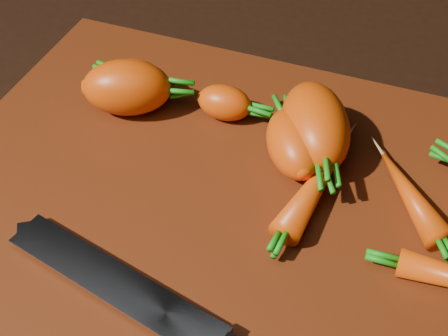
% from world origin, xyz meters
% --- Properties ---
extents(ground, '(2.00, 2.00, 0.01)m').
position_xyz_m(ground, '(0.00, 0.00, -0.01)').
color(ground, black).
extents(cutting_board, '(0.50, 0.40, 0.01)m').
position_xyz_m(cutting_board, '(0.00, 0.00, 0.01)').
color(cutting_board, '#531D07').
rests_on(cutting_board, ground).
extents(carrot_0, '(0.10, 0.08, 0.05)m').
position_xyz_m(carrot_0, '(-0.12, 0.07, 0.04)').
color(carrot_0, '#E44807').
rests_on(carrot_0, cutting_board).
extents(carrot_1, '(0.06, 0.04, 0.04)m').
position_xyz_m(carrot_1, '(-0.12, 0.09, 0.03)').
color(carrot_1, '#E44807').
rests_on(carrot_1, cutting_board).
extents(carrot_2, '(0.10, 0.12, 0.06)m').
position_xyz_m(carrot_2, '(0.06, 0.08, 0.04)').
color(carrot_2, '#E44807').
rests_on(carrot_2, cutting_board).
extents(carrot_3, '(0.08, 0.09, 0.05)m').
position_xyz_m(carrot_3, '(0.05, 0.06, 0.04)').
color(carrot_3, '#E44807').
rests_on(carrot_3, cutting_board).
extents(carrot_4, '(0.05, 0.04, 0.03)m').
position_xyz_m(carrot_4, '(-0.03, 0.09, 0.03)').
color(carrot_4, '#E44807').
rests_on(carrot_4, cutting_board).
extents(carrot_6, '(0.05, 0.13, 0.03)m').
position_xyz_m(carrot_6, '(0.08, 0.03, 0.03)').
color(carrot_6, '#E44807').
rests_on(carrot_6, cutting_board).
extents(carrot_8, '(0.08, 0.10, 0.03)m').
position_xyz_m(carrot_8, '(0.15, 0.04, 0.02)').
color(carrot_8, '#E44807').
rests_on(carrot_8, cutting_board).
extents(knife, '(0.29, 0.09, 0.02)m').
position_xyz_m(knife, '(-0.02, -0.12, 0.02)').
color(knife, gray).
rests_on(knife, cutting_board).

